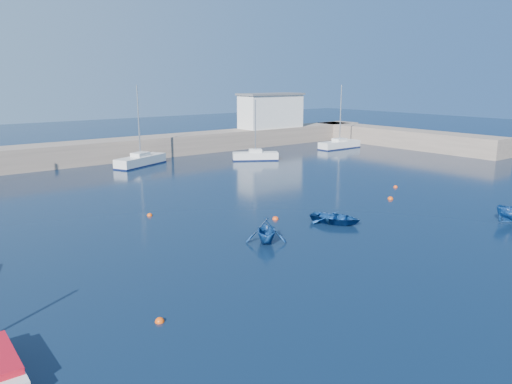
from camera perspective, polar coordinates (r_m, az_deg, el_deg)
ground at (r=26.39m, az=15.87°, el=-10.11°), size 220.00×220.00×0.00m
back_wall at (r=63.82m, az=-19.55°, el=4.19°), size 96.00×4.50×2.60m
right_arm at (r=79.28m, az=16.16°, el=5.98°), size 4.50×32.00×2.60m
harbor_office at (r=78.24m, az=1.70°, el=9.18°), size 10.00×4.00×5.00m
sailboat_6 at (r=60.61m, az=-13.05°, el=3.54°), size 7.32×4.80×9.34m
sailboat_7 at (r=63.13m, az=-0.08°, el=4.16°), size 5.67×4.34×7.53m
sailboat_8 at (r=74.84m, az=9.52°, el=5.38°), size 7.06×2.01×9.19m
dinghy_center at (r=35.98m, az=9.06°, el=-2.96°), size 3.77×4.33×0.75m
dinghy_left at (r=31.37m, az=1.15°, el=-4.41°), size 3.80×3.87×1.55m
buoy_0 at (r=22.21m, az=-10.94°, el=-14.37°), size 0.41×0.41×0.41m
buoy_1 at (r=36.61m, az=2.23°, el=-3.14°), size 0.46×0.46×0.46m
buoy_2 at (r=44.17m, az=15.11°, el=-0.80°), size 0.48×0.48×0.48m
buoy_3 at (r=38.37m, az=-12.05°, el=-2.67°), size 0.42×0.42×0.42m
buoy_4 at (r=49.11m, az=15.65°, el=0.52°), size 0.40×0.40×0.40m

